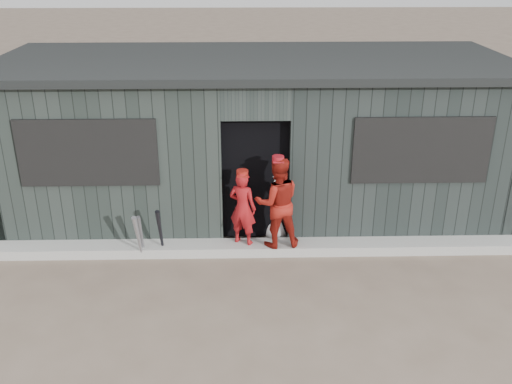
{
  "coord_description": "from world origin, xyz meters",
  "views": [
    {
      "loc": [
        -0.18,
        -5.75,
        4.25
      ],
      "look_at": [
        0.0,
        1.8,
        1.0
      ],
      "focal_mm": 40.0,
      "sensor_mm": 36.0,
      "label": 1
    }
  ],
  "objects_px": {
    "player_red_right": "(277,202)",
    "dugout": "(254,137)",
    "bat_mid": "(141,236)",
    "player_red_left": "(243,208)",
    "bat_left": "(138,238)",
    "player_grey_back": "(277,206)",
    "bat_right": "(161,233)"
  },
  "relations": [
    {
      "from": "player_red_right",
      "to": "dugout",
      "type": "height_order",
      "value": "dugout"
    },
    {
      "from": "dugout",
      "to": "bat_right",
      "type": "bearing_deg",
      "value": -128.17
    },
    {
      "from": "bat_right",
      "to": "player_grey_back",
      "type": "height_order",
      "value": "player_grey_back"
    },
    {
      "from": "player_red_left",
      "to": "bat_left",
      "type": "bearing_deg",
      "value": 35.58
    },
    {
      "from": "bat_left",
      "to": "player_red_left",
      "type": "xyz_separation_m",
      "value": [
        1.51,
        0.29,
        0.32
      ]
    },
    {
      "from": "player_red_right",
      "to": "dugout",
      "type": "relative_size",
      "value": 0.17
    },
    {
      "from": "player_grey_back",
      "to": "dugout",
      "type": "distance_m",
      "value": 1.47
    },
    {
      "from": "player_red_right",
      "to": "player_grey_back",
      "type": "xyz_separation_m",
      "value": [
        0.02,
        0.48,
        -0.28
      ]
    },
    {
      "from": "player_grey_back",
      "to": "dugout",
      "type": "height_order",
      "value": "dugout"
    },
    {
      "from": "bat_left",
      "to": "player_red_right",
      "type": "relative_size",
      "value": 0.59
    },
    {
      "from": "bat_right",
      "to": "player_red_left",
      "type": "bearing_deg",
      "value": 6.62
    },
    {
      "from": "player_red_left",
      "to": "player_grey_back",
      "type": "bearing_deg",
      "value": -117.65
    },
    {
      "from": "bat_mid",
      "to": "player_red_left",
      "type": "bearing_deg",
      "value": 6.23
    },
    {
      "from": "bat_mid",
      "to": "bat_right",
      "type": "distance_m",
      "value": 0.29
    },
    {
      "from": "bat_left",
      "to": "player_red_right",
      "type": "bearing_deg",
      "value": 6.15
    },
    {
      "from": "bat_mid",
      "to": "bat_right",
      "type": "relative_size",
      "value": 0.88
    },
    {
      "from": "bat_left",
      "to": "player_grey_back",
      "type": "distance_m",
      "value": 2.16
    },
    {
      "from": "player_red_left",
      "to": "dugout",
      "type": "xyz_separation_m",
      "value": [
        0.19,
        1.65,
        0.57
      ]
    },
    {
      "from": "player_red_left",
      "to": "bat_right",
      "type": "bearing_deg",
      "value": 31.31
    },
    {
      "from": "player_red_left",
      "to": "player_red_right",
      "type": "xyz_separation_m",
      "value": [
        0.51,
        -0.07,
        0.12
      ]
    },
    {
      "from": "player_grey_back",
      "to": "dugout",
      "type": "xyz_separation_m",
      "value": [
        -0.33,
        1.24,
        0.72
      ]
    },
    {
      "from": "bat_mid",
      "to": "bat_left",
      "type": "bearing_deg",
      "value": -97.8
    },
    {
      "from": "bat_mid",
      "to": "player_red_right",
      "type": "bearing_deg",
      "value": 2.57
    },
    {
      "from": "bat_left",
      "to": "bat_right",
      "type": "distance_m",
      "value": 0.33
    },
    {
      "from": "player_red_left",
      "to": "player_grey_back",
      "type": "distance_m",
      "value": 0.68
    },
    {
      "from": "bat_left",
      "to": "bat_right",
      "type": "height_order",
      "value": "bat_right"
    },
    {
      "from": "bat_mid",
      "to": "player_red_left",
      "type": "height_order",
      "value": "player_red_left"
    },
    {
      "from": "player_red_right",
      "to": "player_grey_back",
      "type": "bearing_deg",
      "value": -99.88
    },
    {
      "from": "bat_left",
      "to": "player_red_left",
      "type": "distance_m",
      "value": 1.57
    },
    {
      "from": "player_red_right",
      "to": "dugout",
      "type": "xyz_separation_m",
      "value": [
        -0.31,
        1.72,
        0.45
      ]
    },
    {
      "from": "bat_right",
      "to": "bat_mid",
      "type": "bearing_deg",
      "value": -175.49
    },
    {
      "from": "bat_left",
      "to": "player_grey_back",
      "type": "bearing_deg",
      "value": 18.9
    }
  ]
}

